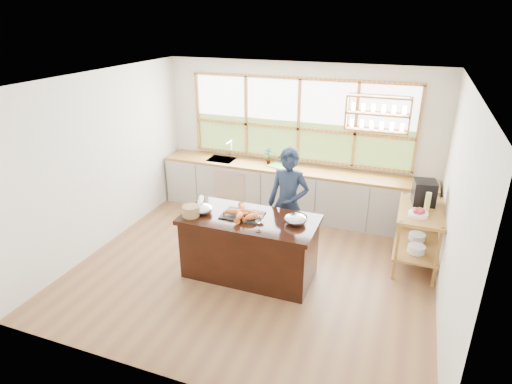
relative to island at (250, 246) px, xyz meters
The scene contains 18 objects.
ground_plane 0.50m from the island, 90.00° to the left, with size 5.00×5.00×0.00m, color brown.
room_shell 1.48m from the island, 88.06° to the left, with size 5.02×4.52×2.71m.
back_counter 2.14m from the island, 90.50° to the left, with size 4.90×0.63×0.90m.
right_shelf_unit 2.45m from the island, 26.44° to the left, with size 0.62×1.10×0.90m.
island is the anchor object (origin of this frame).
cook 0.88m from the island, 64.42° to the left, with size 0.62×0.41×1.71m, color #182339.
potted_plant 2.33m from the island, 102.54° to the left, with size 0.16×0.11×0.30m, color slate.
cutting_board 2.20m from the island, 96.32° to the left, with size 0.40×0.30×0.01m, color green.
espresso_machine 2.63m from the island, 31.17° to the left, with size 0.30×0.33×0.35m, color black.
wine_bottle 2.53m from the island, 24.26° to the left, with size 0.08×0.08×0.30m, color #BDBF65.
fruit_bowl 2.36m from the island, 22.01° to the left, with size 0.26×0.26×0.11m.
slate_board 0.47m from the island, 166.40° to the left, with size 0.55×0.40×0.02m, color black.
lobster_pile 0.51m from the island, behind, with size 0.52×0.48×0.08m.
mixing_bowl_left 0.84m from the island, behind, with size 0.28×0.28×0.13m, color #B5B8BC.
mixing_bowl_right 0.81m from the island, ahead, with size 0.29×0.29×0.14m, color #B5B8BC.
wine_glass 0.73m from the island, 51.92° to the right, with size 0.08×0.08×0.22m.
wicker_basket 0.95m from the island, 163.78° to the right, with size 0.23×0.23×0.15m, color #A68A4E.
parchment_roll 0.97m from the island, 168.51° to the left, with size 0.08×0.08×0.30m, color silver.
Camera 1 is at (1.90, -5.03, 3.48)m, focal length 30.00 mm.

